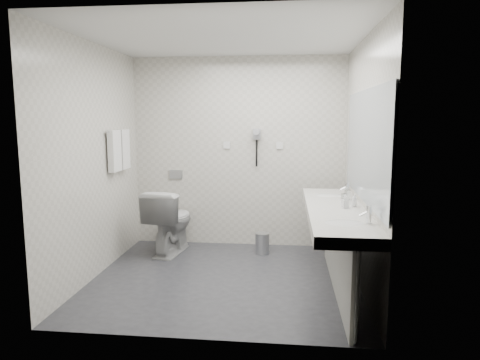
# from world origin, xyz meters

# --- Properties ---
(floor) EXTENTS (2.80, 2.80, 0.00)m
(floor) POSITION_xyz_m (0.00, 0.00, 0.00)
(floor) COLOR #2B2B30
(floor) RESTS_ON ground
(ceiling) EXTENTS (2.80, 2.80, 0.00)m
(ceiling) POSITION_xyz_m (0.00, 0.00, 2.50)
(ceiling) COLOR silver
(ceiling) RESTS_ON wall_back
(wall_back) EXTENTS (2.80, 0.00, 2.80)m
(wall_back) POSITION_xyz_m (0.00, 1.30, 1.25)
(wall_back) COLOR beige
(wall_back) RESTS_ON floor
(wall_front) EXTENTS (2.80, 0.00, 2.80)m
(wall_front) POSITION_xyz_m (0.00, -1.30, 1.25)
(wall_front) COLOR beige
(wall_front) RESTS_ON floor
(wall_left) EXTENTS (0.00, 2.60, 2.60)m
(wall_left) POSITION_xyz_m (-1.40, 0.00, 1.25)
(wall_left) COLOR beige
(wall_left) RESTS_ON floor
(wall_right) EXTENTS (0.00, 2.60, 2.60)m
(wall_right) POSITION_xyz_m (1.40, 0.00, 1.25)
(wall_right) COLOR beige
(wall_right) RESTS_ON floor
(vanity_counter) EXTENTS (0.55, 2.20, 0.10)m
(vanity_counter) POSITION_xyz_m (1.12, -0.20, 0.80)
(vanity_counter) COLOR silver
(vanity_counter) RESTS_ON floor
(vanity_panel) EXTENTS (0.03, 2.15, 0.75)m
(vanity_panel) POSITION_xyz_m (1.15, -0.20, 0.38)
(vanity_panel) COLOR #999890
(vanity_panel) RESTS_ON floor
(vanity_post_near) EXTENTS (0.06, 0.06, 0.75)m
(vanity_post_near) POSITION_xyz_m (1.18, -1.24, 0.38)
(vanity_post_near) COLOR silver
(vanity_post_near) RESTS_ON floor
(vanity_post_far) EXTENTS (0.06, 0.06, 0.75)m
(vanity_post_far) POSITION_xyz_m (1.18, 0.84, 0.38)
(vanity_post_far) COLOR silver
(vanity_post_far) RESTS_ON floor
(mirror) EXTENTS (0.02, 2.20, 1.05)m
(mirror) POSITION_xyz_m (1.39, -0.20, 1.45)
(mirror) COLOR #B2BCC6
(mirror) RESTS_ON wall_right
(basin_near) EXTENTS (0.40, 0.31, 0.05)m
(basin_near) POSITION_xyz_m (1.12, -0.85, 0.83)
(basin_near) COLOR silver
(basin_near) RESTS_ON vanity_counter
(basin_far) EXTENTS (0.40, 0.31, 0.05)m
(basin_far) POSITION_xyz_m (1.12, 0.45, 0.83)
(basin_far) COLOR silver
(basin_far) RESTS_ON vanity_counter
(faucet_near) EXTENTS (0.04, 0.04, 0.15)m
(faucet_near) POSITION_xyz_m (1.32, -0.85, 0.92)
(faucet_near) COLOR silver
(faucet_near) RESTS_ON vanity_counter
(faucet_far) EXTENTS (0.04, 0.04, 0.15)m
(faucet_far) POSITION_xyz_m (1.32, 0.45, 0.92)
(faucet_far) COLOR silver
(faucet_far) RESTS_ON vanity_counter
(soap_bottle_a) EXTENTS (0.07, 0.07, 0.12)m
(soap_bottle_a) POSITION_xyz_m (1.21, -0.25, 0.91)
(soap_bottle_a) COLOR silver
(soap_bottle_a) RESTS_ON vanity_counter
(soap_bottle_c) EXTENTS (0.06, 0.06, 0.13)m
(soap_bottle_c) POSITION_xyz_m (1.30, -0.17, 0.92)
(soap_bottle_c) COLOR silver
(soap_bottle_c) RESTS_ON vanity_counter
(glass_left) EXTENTS (0.06, 0.06, 0.10)m
(glass_left) POSITION_xyz_m (1.23, -0.01, 0.90)
(glass_left) COLOR silver
(glass_left) RESTS_ON vanity_counter
(glass_right) EXTENTS (0.07, 0.07, 0.11)m
(glass_right) POSITION_xyz_m (1.29, 0.18, 0.90)
(glass_right) COLOR silver
(glass_right) RESTS_ON vanity_counter
(toilet) EXTENTS (0.57, 0.87, 0.82)m
(toilet) POSITION_xyz_m (-0.82, 0.83, 0.41)
(toilet) COLOR silver
(toilet) RESTS_ON floor
(flush_plate) EXTENTS (0.18, 0.02, 0.12)m
(flush_plate) POSITION_xyz_m (-0.85, 1.29, 0.95)
(flush_plate) COLOR #B2B5BA
(flush_plate) RESTS_ON wall_back
(pedal_bin) EXTENTS (0.20, 0.20, 0.25)m
(pedal_bin) POSITION_xyz_m (0.35, 0.91, 0.13)
(pedal_bin) COLOR #B2B5BA
(pedal_bin) RESTS_ON floor
(bin_lid) EXTENTS (0.18, 0.18, 0.02)m
(bin_lid) POSITION_xyz_m (0.35, 0.91, 0.26)
(bin_lid) COLOR #B2B5BA
(bin_lid) RESTS_ON pedal_bin
(towel_rail) EXTENTS (0.02, 0.62, 0.02)m
(towel_rail) POSITION_xyz_m (-1.35, 0.55, 1.55)
(towel_rail) COLOR silver
(towel_rail) RESTS_ON wall_left
(towel_near) EXTENTS (0.07, 0.24, 0.48)m
(towel_near) POSITION_xyz_m (-1.34, 0.41, 1.33)
(towel_near) COLOR silver
(towel_near) RESTS_ON towel_rail
(towel_far) EXTENTS (0.07, 0.24, 0.48)m
(towel_far) POSITION_xyz_m (-1.34, 0.69, 1.33)
(towel_far) COLOR silver
(towel_far) RESTS_ON towel_rail
(dryer_cradle) EXTENTS (0.10, 0.04, 0.14)m
(dryer_cradle) POSITION_xyz_m (0.25, 1.27, 1.50)
(dryer_cradle) COLOR #96969B
(dryer_cradle) RESTS_ON wall_back
(dryer_barrel) EXTENTS (0.08, 0.14, 0.08)m
(dryer_barrel) POSITION_xyz_m (0.25, 1.20, 1.53)
(dryer_barrel) COLOR #96969B
(dryer_barrel) RESTS_ON dryer_cradle
(dryer_cord) EXTENTS (0.02, 0.02, 0.35)m
(dryer_cord) POSITION_xyz_m (0.25, 1.26, 1.25)
(dryer_cord) COLOR black
(dryer_cord) RESTS_ON dryer_cradle
(switch_plate_a) EXTENTS (0.09, 0.02, 0.09)m
(switch_plate_a) POSITION_xyz_m (-0.15, 1.29, 1.35)
(switch_plate_a) COLOR silver
(switch_plate_a) RESTS_ON wall_back
(switch_plate_b) EXTENTS (0.09, 0.02, 0.09)m
(switch_plate_b) POSITION_xyz_m (0.55, 1.29, 1.35)
(switch_plate_b) COLOR silver
(switch_plate_b) RESTS_ON wall_back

